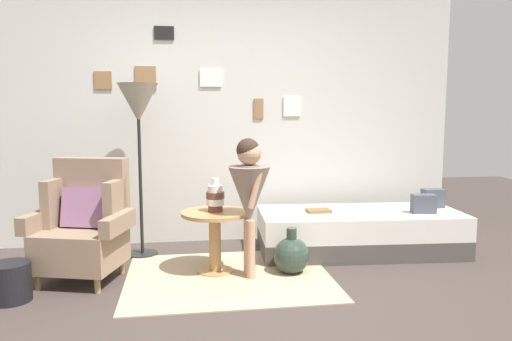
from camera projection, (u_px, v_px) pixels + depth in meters
The scene contains 14 objects.
ground_plane at pixel (255, 313), 3.29m from camera, with size 12.00×12.00×0.00m, color #423833.
gallery_wall at pixel (227, 116), 5.04m from camera, with size 4.80×0.12×2.60m.
rug at pixel (229, 277), 3.98m from camera, with size 1.65×1.36×0.01m, color tan.
armchair at pixel (84, 225), 3.92m from camera, with size 0.86×0.74×0.97m.
daybed at pixel (359, 232), 4.68m from camera, with size 1.95×0.92×0.40m.
pillow_head at pixel (433, 198), 4.82m from camera, with size 0.21×0.12×0.19m, color #474C56.
pillow_mid at pixel (424, 204), 4.57m from camera, with size 0.21×0.12×0.18m, color #474C56.
side_table at pixel (215, 229), 4.07m from camera, with size 0.56×0.56×0.52m.
vase_striped at pixel (215, 198), 4.05m from camera, with size 0.15×0.15×0.28m.
floor_lamp at pixel (138, 110), 4.44m from camera, with size 0.37×0.37×1.60m.
person_child at pixel (249, 189), 3.91m from camera, with size 0.34×0.34×1.14m.
book_on_daybed at pixel (318, 211), 4.61m from camera, with size 0.22×0.16×0.03m, color brown.
demijohn_near at pixel (291, 255), 4.07m from camera, with size 0.30×0.30×0.39m.
magazine_basket at pixel (11, 282), 3.48m from camera, with size 0.28×0.28×0.28m, color black.
Camera 1 is at (-0.47, -3.11, 1.36)m, focal length 34.24 mm.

